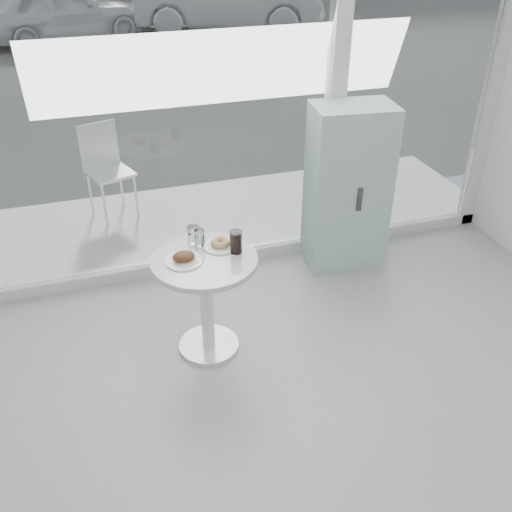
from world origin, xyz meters
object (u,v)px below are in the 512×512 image
object	(u,v)px
plate_fritter	(184,258)
water_tumbler_a	(193,236)
water_tumbler_b	(199,238)
car_white	(60,11)
patio_chair	(106,164)
cola_glass	(236,242)
mint_cabinet	(347,188)
plate_donut	(220,244)
main_table	(206,285)

from	to	relation	value
plate_fritter	water_tumbler_a	world-z (taller)	water_tumbler_a
water_tumbler_b	car_white	bearing A→B (deg)	93.54
patio_chair	cola_glass	distance (m)	2.41
water_tumbler_a	plate_fritter	bearing A→B (deg)	-116.98
plate_fritter	cola_glass	xyz separation A→B (m)	(0.36, 0.01, 0.05)
mint_cabinet	water_tumbler_b	bearing A→B (deg)	-149.17
car_white	plate_donut	size ratio (longest dim) A/B	16.28
main_table	water_tumbler_b	distance (m)	0.33
water_tumbler_b	cola_glass	xyz separation A→B (m)	(0.21, -0.17, 0.02)
plate_fritter	cola_glass	distance (m)	0.36
mint_cabinet	water_tumbler_a	bearing A→B (deg)	-150.99
car_white	plate_donut	world-z (taller)	car_white
patio_chair	plate_donut	xyz separation A→B (m)	(0.61, -2.19, 0.22)
plate_fritter	main_table	bearing A→B (deg)	0.42
main_table	plate_donut	bearing A→B (deg)	37.89
main_table	cola_glass	distance (m)	0.37
mint_cabinet	car_white	size ratio (longest dim) A/B	0.38
main_table	mint_cabinet	distance (m)	1.66
car_white	water_tumbler_a	size ratio (longest dim) A/B	29.01
mint_cabinet	car_white	xyz separation A→B (m)	(-2.12, 10.65, -0.07)
cola_glass	patio_chair	bearing A→B (deg)	106.85
plate_fritter	water_tumbler_a	size ratio (longest dim) A/B	1.91
plate_donut	patio_chair	bearing A→B (deg)	105.51
car_white	plate_fritter	xyz separation A→B (m)	(0.55, -11.45, 0.16)
water_tumbler_a	car_white	bearing A→B (deg)	93.38
cola_glass	main_table	bearing A→B (deg)	-176.72
water_tumbler_b	cola_glass	distance (m)	0.27
main_table	mint_cabinet	xyz separation A→B (m)	(1.44, 0.81, 0.16)
main_table	patio_chair	distance (m)	2.35
main_table	patio_chair	world-z (taller)	patio_chair
plate_fritter	cola_glass	bearing A→B (deg)	2.23
plate_donut	cola_glass	distance (m)	0.14
mint_cabinet	cola_glass	size ratio (longest dim) A/B	9.02
main_table	patio_chair	bearing A→B (deg)	101.47
main_table	plate_fritter	size ratio (longest dim) A/B	3.11
patio_chair	car_white	distance (m)	9.15
main_table	mint_cabinet	bearing A→B (deg)	29.37
water_tumbler_a	cola_glass	bearing A→B (deg)	-39.83
main_table	water_tumbler_b	bearing A→B (deg)	86.13
patio_chair	plate_fritter	size ratio (longest dim) A/B	3.70
mint_cabinet	cola_glass	world-z (taller)	mint_cabinet
plate_donut	water_tumbler_b	xyz separation A→B (m)	(-0.13, 0.07, 0.03)
plate_donut	cola_glass	size ratio (longest dim) A/B	1.46
plate_donut	water_tumbler_a	bearing A→B (deg)	146.03
mint_cabinet	car_white	bearing A→B (deg)	108.25
mint_cabinet	cola_glass	distance (m)	1.45
car_white	cola_glass	bearing A→B (deg)	168.23
main_table	patio_chair	xyz separation A→B (m)	(-0.47, 2.30, 0.02)
main_table	patio_chair	size ratio (longest dim) A/B	0.84
main_table	car_white	world-z (taller)	car_white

